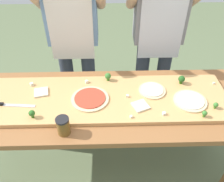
{
  "coord_description": "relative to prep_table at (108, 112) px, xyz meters",
  "views": [
    {
      "loc": [
        -0.0,
        -1.16,
        1.84
      ],
      "look_at": [
        0.03,
        0.04,
        0.83
      ],
      "focal_mm": 37.51,
      "sensor_mm": 36.0,
      "label": 1
    }
  ],
  "objects": [
    {
      "name": "pizza_whole_tomato_red",
      "position": [
        -0.12,
        -0.01,
        0.14
      ],
      "size": [
        0.25,
        0.25,
        0.02
      ],
      "color": "beige",
      "rests_on": "cutting_board"
    },
    {
      "name": "cheese_crumble_e",
      "position": [
        0.13,
        0.01,
        0.14
      ],
      "size": [
        0.02,
        0.02,
        0.02
      ],
      "primitive_type": "cube",
      "rotation": [
        0.0,
        0.0,
        1.41
      ],
      "color": "white",
      "rests_on": "cutting_board"
    },
    {
      "name": "cheese_crumble_a",
      "position": [
        0.14,
        -0.18,
        0.14
      ],
      "size": [
        0.02,
        0.02,
        0.01
      ],
      "primitive_type": "cube",
      "rotation": [
        0.0,
        0.0,
        0.4
      ],
      "color": "silver",
      "rests_on": "cutting_board"
    },
    {
      "name": "chefs_knife",
      "position": [
        -0.67,
        -0.05,
        0.14
      ],
      "size": [
        0.32,
        0.05,
        0.02
      ],
      "color": "#B7BABF",
      "rests_on": "cutting_board"
    },
    {
      "name": "broccoli_floret_center_right",
      "position": [
        0.53,
        0.15,
        0.17
      ],
      "size": [
        0.05,
        0.05,
        0.06
      ],
      "color": "#2C5915",
      "rests_on": "cutting_board"
    },
    {
      "name": "broccoli_floret_back_right",
      "position": [
        -0.46,
        -0.16,
        0.16
      ],
      "size": [
        0.04,
        0.04,
        0.05
      ],
      "color": "#366618",
      "rests_on": "cutting_board"
    },
    {
      "name": "prep_table",
      "position": [
        0.0,
        0.0,
        0.0
      ],
      "size": [
        1.89,
        0.7,
        0.77
      ],
      "color": "brown",
      "rests_on": "ground"
    },
    {
      "name": "cutting_board",
      "position": [
        -0.01,
        0.01,
        0.12
      ],
      "size": [
        1.65,
        0.47,
        0.03
      ],
      "primitive_type": "cube",
      "color": "tan",
      "rests_on": "prep_table"
    },
    {
      "name": "cook_right",
      "position": [
        0.43,
        0.61,
        0.33
      ],
      "size": [
        0.54,
        0.39,
        1.67
      ],
      "color": "#333847",
      "rests_on": "ground"
    },
    {
      "name": "broccoli_floret_front_right",
      "position": [
        0.68,
        -0.11,
        0.16
      ],
      "size": [
        0.03,
        0.03,
        0.04
      ],
      "color": "#3F7220",
      "rests_on": "cutting_board"
    },
    {
      "name": "sauce_jar",
      "position": [
        -0.25,
        -0.26,
        0.16
      ],
      "size": [
        0.08,
        0.08,
        0.11
      ],
      "color": "brown",
      "rests_on": "prep_table"
    },
    {
      "name": "cook_left",
      "position": [
        -0.27,
        0.61,
        0.33
      ],
      "size": [
        0.54,
        0.39,
        1.67
      ],
      "color": "#333847",
      "rests_on": "ground"
    },
    {
      "name": "broccoli_floret_back_left",
      "position": [
        0.59,
        -0.18,
        0.16
      ],
      "size": [
        0.03,
        0.03,
        0.05
      ],
      "color": "#3F7220",
      "rests_on": "cutting_board"
    },
    {
      "name": "cheese_crumble_f",
      "position": [
        0.35,
        -0.16,
        0.14
      ],
      "size": [
        0.02,
        0.02,
        0.02
      ],
      "primitive_type": "cube",
      "rotation": [
        0.0,
        0.0,
        0.18
      ],
      "color": "white",
      "rests_on": "cutting_board"
    },
    {
      "name": "cheese_crumble_d",
      "position": [
        0.76,
        0.13,
        0.14
      ],
      "size": [
        0.01,
        0.01,
        0.01
      ],
      "primitive_type": "cube",
      "rotation": [
        0.0,
        0.0,
        0.07
      ],
      "color": "silver",
      "rests_on": "cutting_board"
    },
    {
      "name": "cheese_crumble_b",
      "position": [
        -0.15,
        0.17,
        0.14
      ],
      "size": [
        0.03,
        0.03,
        0.02
      ],
      "primitive_type": "cube",
      "rotation": [
        0.0,
        0.0,
        0.5
      ],
      "color": "silver",
      "rests_on": "cutting_board"
    },
    {
      "name": "pizza_slice_near_right",
      "position": [
        0.21,
        -0.08,
        0.14
      ],
      "size": [
        0.12,
        0.12,
        0.01
      ],
      "primitive_type": "cube",
      "rotation": [
        0.0,
        0.0,
        0.4
      ],
      "color": "beige",
      "rests_on": "cutting_board"
    },
    {
      "name": "cheese_crumble_c",
      "position": [
        -0.54,
        0.15,
        0.14
      ],
      "size": [
        0.03,
        0.03,
        0.02
      ],
      "primitive_type": "cube",
      "rotation": [
        0.0,
        0.0,
        0.68
      ],
      "color": "silver",
      "rests_on": "cutting_board"
    },
    {
      "name": "pizza_whole_white_garlic",
      "position": [
        0.54,
        -0.05,
        0.14
      ],
      "size": [
        0.22,
        0.22,
        0.02
      ],
      "color": "beige",
      "rests_on": "cutting_board"
    },
    {
      "name": "ground_plane",
      "position": [
        0.0,
        0.0,
        -0.67
      ],
      "size": [
        8.0,
        8.0,
        0.0
      ],
      "primitive_type": "plane",
      "color": "#60704C"
    },
    {
      "name": "broccoli_floret_front_left",
      "position": [
        0.01,
        0.2,
        0.16
      ],
      "size": [
        0.04,
        0.04,
        0.06
      ],
      "color": "#3F7220",
      "rests_on": "cutting_board"
    },
    {
      "name": "pizza_slice_near_left",
      "position": [
        -0.45,
        0.07,
        0.14
      ],
      "size": [
        0.11,
        0.11,
        0.01
      ],
      "primitive_type": "cube",
      "rotation": [
        0.0,
        0.0,
        0.22
      ],
      "color": "beige",
      "rests_on": "cutting_board"
    },
    {
      "name": "pizza_whole_cheese_artichoke",
      "position": [
        0.31,
        0.07,
        0.14
      ],
      "size": [
        0.18,
        0.18,
        0.02
      ],
      "color": "beige",
      "rests_on": "cutting_board"
    }
  ]
}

